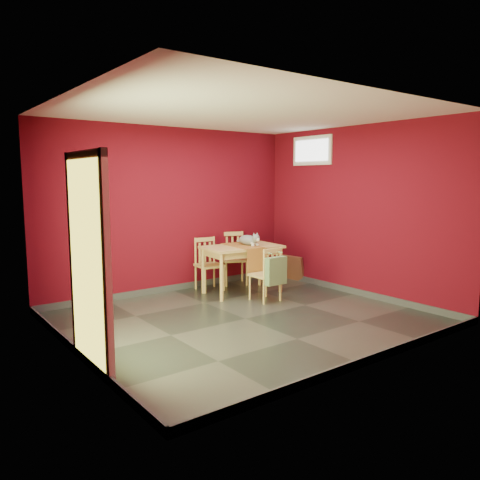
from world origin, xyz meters
TOP-DOWN VIEW (x-y plane):
  - ground at (0.00, 0.00)m, footprint 4.50×4.50m
  - room_shell at (0.00, 0.00)m, footprint 4.50×4.50m
  - doorway at (-2.23, -0.40)m, footprint 0.06×1.01m
  - window at (2.23, 1.00)m, footprint 0.05×0.90m
  - outlet_plate at (1.60, 1.99)m, footprint 0.08×0.02m
  - dining_table at (0.84, 1.18)m, footprint 1.31×0.83m
  - table_runner at (0.84, 1.05)m, footprint 0.43×0.80m
  - chair_far_left at (0.53, 1.70)m, footprint 0.45×0.45m
  - chair_far_right at (1.15, 1.82)m, footprint 0.57×0.57m
  - chair_near at (0.83, 0.54)m, footprint 0.39×0.39m
  - tote_bag at (0.83, 0.33)m, footprint 0.35×0.20m
  - cat at (0.97, 1.18)m, footprint 0.34×0.51m
  - picture_frame at (2.19, 1.39)m, footprint 0.21×0.47m

SIDE VIEW (x-z plane):
  - ground at x=0.00m, z-range 0.00..0.00m
  - room_shell at x=0.00m, z-range -2.20..2.30m
  - picture_frame at x=2.19m, z-range 0.00..0.46m
  - outlet_plate at x=1.60m, z-range 0.24..0.36m
  - chair_near at x=0.83m, z-range 0.01..0.84m
  - chair_far_left at x=0.53m, z-range 0.01..0.89m
  - chair_far_right at x=1.15m, z-range 0.01..0.93m
  - tote_bag at x=0.83m, z-range 0.26..0.75m
  - dining_table at x=0.84m, z-range 0.29..1.07m
  - table_runner at x=0.84m, z-range 0.53..0.92m
  - cat at x=0.97m, z-range 0.78..1.01m
  - doorway at x=-2.23m, z-range 0.06..2.19m
  - window at x=2.23m, z-range 2.10..2.60m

